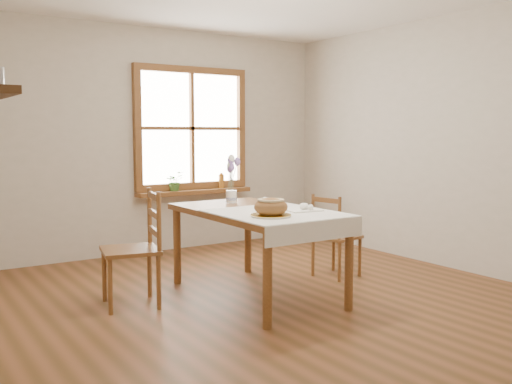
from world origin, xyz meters
TOP-DOWN VIEW (x-y plane):
  - ground at (0.00, 0.00)m, footprint 5.00×5.00m
  - room_walls at (0.00, 0.00)m, footprint 4.60×5.10m
  - window at (0.50, 2.47)m, footprint 1.46×0.08m
  - window_sill at (0.50, 2.40)m, footprint 1.46×0.20m
  - dining_table at (0.00, 0.30)m, footprint 0.90×1.60m
  - table_linen at (0.00, -0.00)m, footprint 0.91×0.99m
  - chair_left at (-1.00, 0.63)m, footprint 0.54×0.52m
  - chair_right at (1.03, 0.43)m, footprint 0.46×0.44m
  - bread_plate at (-0.17, -0.16)m, footprint 0.36×0.36m
  - bread_loaf at (-0.17, -0.16)m, footprint 0.26×0.26m
  - egg_napkin at (0.24, -0.03)m, footprint 0.30×0.26m
  - eggs at (0.24, -0.03)m, footprint 0.23×0.21m
  - salt_shaker at (0.12, 0.34)m, footprint 0.06×0.06m
  - pepper_shaker at (0.10, 0.28)m, footprint 0.06×0.06m
  - flower_vase at (0.05, 0.78)m, footprint 0.11×0.11m
  - lavender_bouquet at (0.05, 0.78)m, footprint 0.18×0.18m
  - potted_plant at (0.23, 2.40)m, footprint 0.28×0.29m
  - amber_bottle at (0.87, 2.40)m, footprint 0.08×0.08m

SIDE VIEW (x-z plane):
  - ground at x=0.00m, z-range 0.00..0.00m
  - chair_right at x=1.03m, z-range 0.00..0.81m
  - chair_left at x=-1.00m, z-range 0.00..0.94m
  - dining_table at x=0.00m, z-range 0.29..1.04m
  - window_sill at x=0.50m, z-range 0.66..0.71m
  - table_linen at x=0.00m, z-range 0.75..0.76m
  - egg_napkin at x=0.24m, z-range 0.76..0.77m
  - bread_plate at x=-0.17m, z-range 0.76..0.78m
  - eggs at x=0.24m, z-range 0.77..0.82m
  - salt_shaker at x=0.12m, z-range 0.76..0.85m
  - pepper_shaker at x=0.10m, z-range 0.76..0.85m
  - potted_plant at x=0.23m, z-range 0.71..0.89m
  - flower_vase at x=0.05m, z-range 0.75..0.86m
  - amber_bottle at x=0.87m, z-range 0.71..0.91m
  - bread_loaf at x=-0.17m, z-range 0.78..0.92m
  - lavender_bouquet at x=0.05m, z-range 0.86..1.19m
  - window at x=0.50m, z-range 0.72..2.18m
  - room_walls at x=0.00m, z-range 0.38..3.03m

